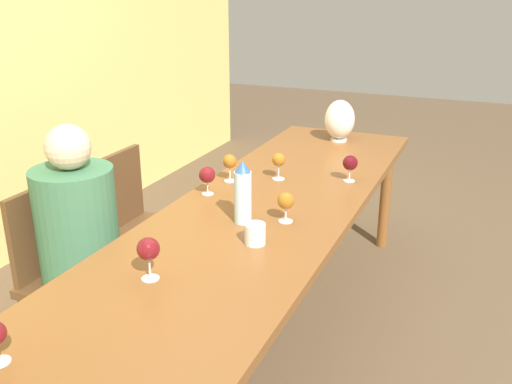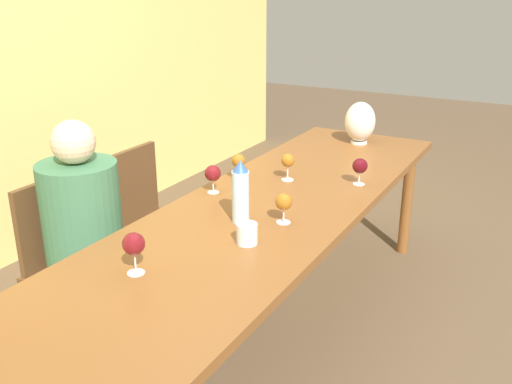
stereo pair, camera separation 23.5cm
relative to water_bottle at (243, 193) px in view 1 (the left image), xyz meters
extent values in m
plane|color=brown|center=(0.20, -0.01, -0.89)|extent=(14.00, 14.00, 0.00)
cube|color=brown|center=(0.20, -0.01, -0.15)|extent=(3.01, 0.81, 0.04)
cylinder|color=brown|center=(1.60, -0.32, -0.53)|extent=(0.07, 0.07, 0.72)
cylinder|color=brown|center=(1.60, 0.30, -0.53)|extent=(0.07, 0.07, 0.72)
cylinder|color=silver|center=(0.00, 0.00, -0.02)|extent=(0.07, 0.07, 0.23)
cone|color=#33599E|center=(0.00, 0.00, 0.12)|extent=(0.07, 0.07, 0.05)
cylinder|color=silver|center=(-0.17, -0.13, -0.09)|extent=(0.08, 0.08, 0.08)
cylinder|color=silver|center=(1.44, -0.02, -0.13)|extent=(0.10, 0.10, 0.01)
ellipsoid|color=silver|center=(1.44, -0.02, 0.01)|extent=(0.19, 0.19, 0.25)
cylinder|color=silver|center=(0.46, 0.28, -0.13)|extent=(0.06, 0.06, 0.00)
cylinder|color=silver|center=(0.46, 0.28, -0.09)|extent=(0.01, 0.01, 0.07)
sphere|color=#995B19|center=(0.46, 0.28, -0.03)|extent=(0.07, 0.07, 0.07)
cylinder|color=silver|center=(-0.58, 0.09, -0.13)|extent=(0.06, 0.06, 0.00)
cylinder|color=silver|center=(-0.58, 0.09, -0.09)|extent=(0.01, 0.01, 0.08)
sphere|color=maroon|center=(-0.58, 0.09, -0.02)|extent=(0.08, 0.08, 0.08)
cylinder|color=silver|center=(0.24, 0.30, -0.13)|extent=(0.06, 0.06, 0.00)
cylinder|color=silver|center=(0.24, 0.30, -0.10)|extent=(0.01, 0.01, 0.06)
sphere|color=maroon|center=(0.24, 0.30, -0.03)|extent=(0.08, 0.08, 0.08)
cylinder|color=silver|center=(0.70, -0.28, -0.13)|extent=(0.06, 0.06, 0.00)
cylinder|color=silver|center=(0.70, -0.28, -0.10)|extent=(0.01, 0.01, 0.06)
sphere|color=#510C14|center=(0.70, -0.28, -0.03)|extent=(0.08, 0.08, 0.08)
cylinder|color=silver|center=(0.59, 0.07, -0.13)|extent=(0.06, 0.06, 0.00)
cylinder|color=silver|center=(0.59, 0.07, -0.09)|extent=(0.01, 0.01, 0.07)
sphere|color=#995B19|center=(0.59, 0.07, -0.03)|extent=(0.07, 0.07, 0.07)
cylinder|color=silver|center=(0.08, -0.16, -0.13)|extent=(0.06, 0.06, 0.00)
cylinder|color=silver|center=(0.08, -0.16, -0.10)|extent=(0.01, 0.01, 0.06)
sphere|color=#995B19|center=(0.08, -0.16, -0.04)|extent=(0.07, 0.07, 0.07)
cube|color=brown|center=(-0.25, 0.68, -0.45)|extent=(0.44, 0.44, 0.04)
cube|color=brown|center=(-0.25, 0.88, -0.22)|extent=(0.40, 0.03, 0.41)
cylinder|color=brown|center=(-0.44, 0.49, -0.68)|extent=(0.04, 0.04, 0.43)
cylinder|color=brown|center=(-0.06, 0.49, -0.68)|extent=(0.04, 0.04, 0.43)
cylinder|color=brown|center=(-0.44, 0.87, -0.68)|extent=(0.04, 0.04, 0.43)
cylinder|color=brown|center=(-0.06, 0.87, -0.68)|extent=(0.04, 0.04, 0.43)
cube|color=brown|center=(0.32, 0.68, -0.45)|extent=(0.44, 0.44, 0.04)
cube|color=brown|center=(0.32, 0.88, -0.22)|extent=(0.40, 0.03, 0.41)
cylinder|color=brown|center=(0.13, 0.49, -0.68)|extent=(0.04, 0.04, 0.43)
cylinder|color=brown|center=(0.51, 0.49, -0.68)|extent=(0.04, 0.04, 0.43)
cylinder|color=brown|center=(0.13, 0.87, -0.68)|extent=(0.04, 0.04, 0.43)
cylinder|color=brown|center=(0.51, 0.87, -0.68)|extent=(0.04, 0.04, 0.43)
cube|color=#2D2D38|center=(-0.25, 0.62, -0.66)|extent=(0.26, 0.19, 0.47)
cylinder|color=#3D704C|center=(-0.25, 0.68, -0.17)|extent=(0.35, 0.35, 0.52)
sphere|color=beige|center=(-0.25, 0.68, 0.19)|extent=(0.19, 0.19, 0.19)
camera|label=1|loc=(-2.03, -0.93, 0.83)|focal=40.00mm
camera|label=2|loc=(-1.93, -1.15, 0.83)|focal=40.00mm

